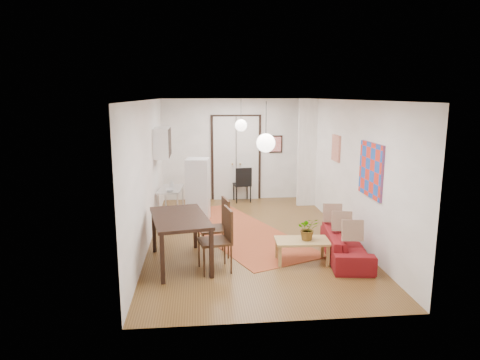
{
  "coord_description": "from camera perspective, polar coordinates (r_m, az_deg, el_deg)",
  "views": [
    {
      "loc": [
        -1.06,
        -8.7,
        3.0
      ],
      "look_at": [
        -0.22,
        0.03,
        1.25
      ],
      "focal_mm": 32.0,
      "sensor_mm": 36.0,
      "label": 1
    }
  ],
  "objects": [
    {
      "name": "dining_chair_far",
      "position": [
        7.5,
        -3.44,
        -7.06
      ],
      "size": [
        0.61,
        0.79,
        1.1
      ],
      "rotation": [
        0.0,
        0.0,
        -1.38
      ],
      "color": "#392012",
      "rests_on": "floor"
    },
    {
      "name": "dining_chair_near",
      "position": [
        8.17,
        -3.63,
        -5.52
      ],
      "size": [
        0.61,
        0.79,
        1.1
      ],
      "rotation": [
        0.0,
        0.0,
        -1.38
      ],
      "color": "#392012",
      "rests_on": "floor"
    },
    {
      "name": "stub_partition",
      "position": [
        11.72,
        8.92,
        3.55
      ],
      "size": [
        0.5,
        0.1,
        2.9
      ],
      "primitive_type": "cube",
      "color": "white",
      "rests_on": "floor"
    },
    {
      "name": "wall_front",
      "position": [
        5.53,
        5.78,
        -5.07
      ],
      "size": [
        4.2,
        0.02,
        2.9
      ],
      "primitive_type": "cube",
      "color": "white",
      "rests_on": "floor"
    },
    {
      "name": "dining_table",
      "position": [
        7.69,
        -8.02,
        -5.53
      ],
      "size": [
        1.2,
        1.75,
        0.89
      ],
      "rotation": [
        0.0,
        0.0,
        0.19
      ],
      "color": "black",
      "rests_on": "floor"
    },
    {
      "name": "kilim_rug",
      "position": [
        9.65,
        -0.37,
        -6.79
      ],
      "size": [
        3.2,
        4.7,
        0.01
      ],
      "primitive_type": "cube",
      "rotation": [
        0.0,
        0.0,
        0.39
      ],
      "color": "#AA472A",
      "rests_on": "floor"
    },
    {
      "name": "wall_right",
      "position": [
        9.38,
        14.25,
        1.42
      ],
      "size": [
        0.02,
        7.0,
        2.9
      ],
      "primitive_type": "cube",
      "color": "white",
      "rests_on": "floor"
    },
    {
      "name": "wall_cabinet",
      "position": [
        10.29,
        -10.32,
        4.97
      ],
      "size": [
        0.35,
        1.0,
        0.7
      ],
      "primitive_type": "cube",
      "color": "white",
      "rests_on": "wall_left"
    },
    {
      "name": "potted_plant",
      "position": [
        7.83,
        9.04,
        -6.42
      ],
      "size": [
        0.39,
        0.35,
        0.42
      ],
      "primitive_type": "imported",
      "rotation": [
        0.0,
        0.0,
        -0.05
      ],
      "color": "#2C5A28",
      "rests_on": "coffee_table"
    },
    {
      "name": "painting_popart",
      "position": [
        8.19,
        17.07,
        1.3
      ],
      "size": [
        0.05,
        1.0,
        1.0
      ],
      "primitive_type": "cube",
      "color": "red",
      "rests_on": "wall_right"
    },
    {
      "name": "bowl",
      "position": [
        10.1,
        -9.31,
        -1.33
      ],
      "size": [
        0.2,
        0.2,
        0.05
      ],
      "primitive_type": "imported",
      "rotation": [
        0.0,
        0.0,
        -0.09
      ],
      "color": "silver",
      "rests_on": "kitchen_counter"
    },
    {
      "name": "floor",
      "position": [
        9.26,
        1.36,
        -7.62
      ],
      "size": [
        7.0,
        7.0,
        0.0
      ],
      "primitive_type": "plane",
      "color": "brown",
      "rests_on": "ground"
    },
    {
      "name": "black_side_chair",
      "position": [
        12.24,
        0.23,
        -0.06
      ],
      "size": [
        0.51,
        0.52,
        1.01
      ],
      "rotation": [
        0.0,
        0.0,
        3.27
      ],
      "color": "black",
      "rests_on": "floor"
    },
    {
      "name": "pendant_back",
      "position": [
        10.78,
        0.14,
        7.3
      ],
      "size": [
        0.3,
        0.3,
        0.8
      ],
      "color": "white",
      "rests_on": "ceiling"
    },
    {
      "name": "double_doors",
      "position": [
        12.33,
        -0.53,
        2.89
      ],
      "size": [
        1.44,
        0.06,
        2.5
      ],
      "primitive_type": "cube",
      "color": "silver",
      "rests_on": "wall_back"
    },
    {
      "name": "fridge",
      "position": [
        10.35,
        -5.63,
        -1.29
      ],
      "size": [
        0.6,
        0.6,
        1.51
      ],
      "primitive_type": "cube",
      "rotation": [
        0.0,
        0.0,
        -0.14
      ],
      "color": "silver",
      "rests_on": "floor"
    },
    {
      "name": "print_left",
      "position": [
        10.8,
        -10.92,
        5.5
      ],
      "size": [
        0.03,
        0.44,
        0.54
      ],
      "primitive_type": "cube",
      "color": "#9B5F40",
      "rests_on": "wall_left"
    },
    {
      "name": "kitchen_counter",
      "position": [
        10.47,
        -9.15,
        -2.71
      ],
      "size": [
        0.62,
        1.08,
        0.8
      ],
      "rotation": [
        0.0,
        0.0,
        -0.09
      ],
      "color": "silver",
      "rests_on": "floor"
    },
    {
      "name": "painting_abstract",
      "position": [
        10.07,
        12.69,
        4.17
      ],
      "size": [
        0.05,
        0.5,
        0.6
      ],
      "primitive_type": "cube",
      "color": "beige",
      "rests_on": "wall_right"
    },
    {
      "name": "wall_back",
      "position": [
        12.34,
        -0.55,
        4.07
      ],
      "size": [
        4.2,
        0.02,
        2.9
      ],
      "primitive_type": "cube",
      "color": "white",
      "rests_on": "floor"
    },
    {
      "name": "wall_left",
      "position": [
        8.89,
        -12.15,
        0.99
      ],
      "size": [
        0.02,
        7.0,
        2.9
      ],
      "primitive_type": "cube",
      "color": "white",
      "rests_on": "floor"
    },
    {
      "name": "ceiling",
      "position": [
        8.76,
        1.45,
        10.63
      ],
      "size": [
        4.2,
        7.0,
        0.02
      ],
      "primitive_type": "cube",
      "color": "white",
      "rests_on": "wall_back"
    },
    {
      "name": "poster_back",
      "position": [
        12.44,
        4.76,
        4.79
      ],
      "size": [
        0.4,
        0.03,
        0.5
      ],
      "primitive_type": "cube",
      "color": "red",
      "rests_on": "wall_back"
    },
    {
      "name": "sofa",
      "position": [
        8.27,
        13.94,
        -8.41
      ],
      "size": [
        1.86,
        0.94,
        0.52
      ],
      "primitive_type": "imported",
      "rotation": [
        0.0,
        0.0,
        1.43
      ],
      "color": "maroon",
      "rests_on": "floor"
    },
    {
      "name": "soap_bottle",
      "position": [
        10.63,
        -9.13,
        -0.37
      ],
      "size": [
        0.08,
        0.08,
        0.17
      ],
      "primitive_type": "imported",
      "rotation": [
        0.0,
        0.0,
        -0.09
      ],
      "color": "teal",
      "rests_on": "kitchen_counter"
    },
    {
      "name": "coffee_table",
      "position": [
        7.89,
        8.27,
        -8.3
      ],
      "size": [
        0.99,
        0.59,
        0.43
      ],
      "rotation": [
        0.0,
        0.0,
        -0.05
      ],
      "color": "tan",
      "rests_on": "floor"
    },
    {
      "name": "pendant_front",
      "position": [
        6.82,
        3.46,
        4.96
      ],
      "size": [
        0.3,
        0.3,
        0.8
      ],
      "color": "white",
      "rests_on": "ceiling"
    }
  ]
}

